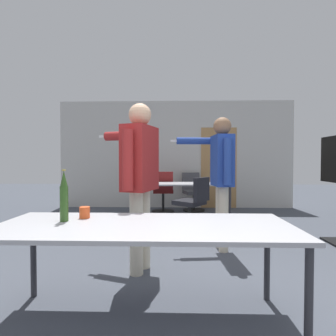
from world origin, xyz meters
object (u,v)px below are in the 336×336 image
person_far_watching (221,169)px  beer_bottle (64,197)px  drink_cup (85,212)px  person_center_tall (139,170)px  office_chair_far_right (163,193)px  office_chair_far_left (193,204)px  office_chair_near_pushed (193,193)px

person_far_watching → beer_bottle: size_ratio=4.49×
person_far_watching → beer_bottle: bearing=131.5°
beer_bottle → drink_cup: size_ratio=4.35×
person_center_tall → beer_bottle: bearing=168.8°
person_far_watching → office_chair_far_right: (-0.90, 2.51, -0.63)m
office_chair_far_right → office_chair_far_left: size_ratio=1.05×
person_center_tall → drink_cup: person_center_tall is taller
office_chair_far_right → drink_cup: 4.00m
office_chair_near_pushed → beer_bottle: bearing=59.4°
office_chair_near_pushed → beer_bottle: size_ratio=2.29×
office_chair_far_left → office_chair_near_pushed: bearing=33.5°
person_far_watching → person_center_tall: bearing=119.9°
office_chair_far_right → beer_bottle: beer_bottle is taller
person_far_watching → beer_bottle: (-1.47, -1.56, -0.17)m
office_chair_far_left → drink_cup: 2.81m
office_chair_far_left → beer_bottle: beer_bottle is taller
office_chair_near_pushed → beer_bottle: 4.60m
person_far_watching → office_chair_near_pushed: person_far_watching is taller
person_center_tall → drink_cup: 0.87m
drink_cup → office_chair_far_left: bearing=67.9°
person_center_tall → beer_bottle: (-0.46, -0.85, -0.17)m
office_chair_far_left → beer_bottle: (-1.17, -2.70, 0.50)m
office_chair_near_pushed → drink_cup: office_chair_near_pushed is taller
office_chair_far_left → drink_cup: office_chair_far_left is taller
person_center_tall → drink_cup: size_ratio=19.91×
drink_cup → office_chair_far_right: bearing=83.5°
person_far_watching → beer_bottle: person_far_watching is taller
office_chair_far_right → beer_bottle: 4.14m
office_chair_far_right → drink_cup: (-0.45, -3.96, 0.33)m
person_far_watching → beer_bottle: 2.15m
person_center_tall → person_far_watching: (1.01, 0.71, -0.01)m
person_center_tall → office_chair_near_pushed: (0.83, 3.54, -0.68)m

